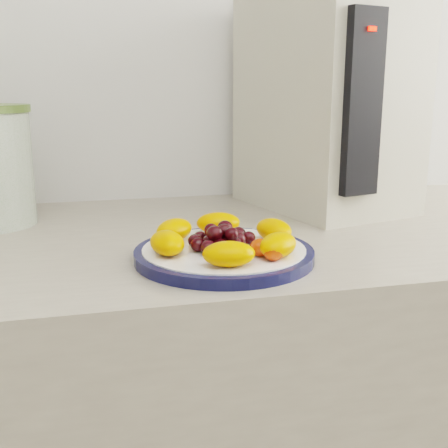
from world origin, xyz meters
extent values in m
cylinder|color=#0F1338|center=(-0.02, 1.05, 0.91)|extent=(0.24, 0.24, 0.01)
cylinder|color=white|center=(-0.02, 1.05, 0.91)|extent=(0.22, 0.22, 0.02)
cube|color=beige|center=(0.25, 1.34, 1.10)|extent=(0.29, 0.36, 0.39)
cube|color=black|center=(0.24, 1.17, 1.10)|extent=(0.07, 0.04, 0.29)
cube|color=#FF0C05|center=(0.24, 1.16, 1.21)|extent=(0.01, 0.01, 0.01)
ellipsoid|color=orange|center=(0.06, 1.06, 0.93)|extent=(0.06, 0.07, 0.03)
ellipsoid|color=orange|center=(0.00, 1.12, 0.93)|extent=(0.07, 0.05, 0.03)
ellipsoid|color=orange|center=(-0.07, 1.10, 0.93)|extent=(0.07, 0.08, 0.03)
ellipsoid|color=orange|center=(-0.09, 1.03, 0.93)|extent=(0.05, 0.07, 0.03)
ellipsoid|color=orange|center=(-0.03, 0.97, 0.93)|extent=(0.07, 0.05, 0.03)
ellipsoid|color=orange|center=(0.04, 0.99, 0.93)|extent=(0.07, 0.08, 0.03)
ellipsoid|color=black|center=(-0.02, 1.05, 0.93)|extent=(0.02, 0.02, 0.02)
ellipsoid|color=black|center=(0.00, 1.05, 0.93)|extent=(0.02, 0.02, 0.02)
ellipsoid|color=black|center=(-0.01, 1.06, 0.93)|extent=(0.02, 0.02, 0.02)
ellipsoid|color=black|center=(-0.02, 1.06, 0.93)|extent=(0.02, 0.02, 0.02)
ellipsoid|color=black|center=(-0.03, 1.05, 0.93)|extent=(0.02, 0.02, 0.02)
ellipsoid|color=black|center=(-0.02, 1.03, 0.93)|extent=(0.02, 0.02, 0.02)
ellipsoid|color=black|center=(-0.01, 1.03, 0.93)|extent=(0.02, 0.02, 0.02)
ellipsoid|color=black|center=(0.02, 1.06, 0.93)|extent=(0.02, 0.02, 0.02)
ellipsoid|color=black|center=(0.01, 1.07, 0.93)|extent=(0.02, 0.02, 0.02)
ellipsoid|color=black|center=(-0.01, 1.08, 0.93)|extent=(0.02, 0.02, 0.02)
ellipsoid|color=black|center=(-0.03, 1.08, 0.93)|extent=(0.02, 0.02, 0.02)
ellipsoid|color=black|center=(-0.04, 1.07, 0.93)|extent=(0.02, 0.02, 0.02)
ellipsoid|color=black|center=(-0.05, 1.06, 0.93)|extent=(0.02, 0.02, 0.02)
ellipsoid|color=black|center=(-0.05, 1.04, 0.93)|extent=(0.02, 0.02, 0.02)
ellipsoid|color=black|center=(-0.04, 1.02, 0.93)|extent=(0.02, 0.02, 0.02)
ellipsoid|color=black|center=(-0.03, 1.01, 0.93)|extent=(0.02, 0.02, 0.02)
ellipsoid|color=black|center=(-0.02, 1.05, 0.94)|extent=(0.02, 0.02, 0.02)
ellipsoid|color=black|center=(-0.01, 1.06, 0.94)|extent=(0.02, 0.02, 0.02)
ellipsoid|color=black|center=(-0.03, 1.06, 0.94)|extent=(0.02, 0.02, 0.02)
ellipsoid|color=black|center=(-0.03, 1.03, 0.94)|extent=(0.02, 0.02, 0.02)
ellipsoid|color=black|center=(-0.01, 1.03, 0.94)|extent=(0.02, 0.02, 0.02)
ellipsoid|color=red|center=(0.02, 1.00, 0.93)|extent=(0.03, 0.03, 0.02)
ellipsoid|color=red|center=(0.05, 1.00, 0.93)|extent=(0.04, 0.03, 0.02)
ellipsoid|color=red|center=(0.03, 0.98, 0.93)|extent=(0.04, 0.04, 0.02)
camera|label=1|loc=(-0.19, 0.34, 1.13)|focal=45.00mm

